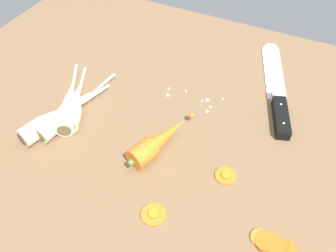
# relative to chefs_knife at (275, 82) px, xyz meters

# --- Properties ---
(ground_plane) EXTENTS (1.20, 0.90, 0.04)m
(ground_plane) POSITION_rel_chefs_knife_xyz_m (-0.16, -0.23, -0.03)
(ground_plane) COLOR brown
(chefs_knife) EXTENTS (0.14, 0.34, 0.04)m
(chefs_knife) POSITION_rel_chefs_knife_xyz_m (0.00, 0.00, 0.00)
(chefs_knife) COLOR silver
(chefs_knife) RESTS_ON ground_plane
(whole_carrot) EXTENTS (0.08, 0.17, 0.04)m
(whole_carrot) POSITION_rel_chefs_knife_xyz_m (-0.16, -0.30, 0.01)
(whole_carrot) COLOR orange
(whole_carrot) RESTS_ON ground_plane
(parsnip_front) EXTENTS (0.13, 0.21, 0.04)m
(parsnip_front) POSITION_rel_chefs_knife_xyz_m (-0.38, -0.29, 0.01)
(parsnip_front) COLOR beige
(parsnip_front) RESTS_ON ground_plane
(parsnip_mid_left) EXTENTS (0.11, 0.19, 0.04)m
(parsnip_mid_left) POSITION_rel_chefs_knife_xyz_m (-0.37, -0.28, 0.01)
(parsnip_mid_left) COLOR beige
(parsnip_mid_left) RESTS_ON ground_plane
(parsnip_mid_right) EXTENTS (0.08, 0.22, 0.04)m
(parsnip_mid_right) POSITION_rel_chefs_knife_xyz_m (-0.38, -0.33, 0.01)
(parsnip_mid_right) COLOR beige
(parsnip_mid_right) RESTS_ON ground_plane
(parsnip_back) EXTENTS (0.05, 0.24, 0.04)m
(parsnip_back) POSITION_rel_chefs_knife_xyz_m (-0.37, -0.31, 0.01)
(parsnip_back) COLOR beige
(parsnip_back) RESTS_ON ground_plane
(carrot_slice_stack) EXTENTS (0.07, 0.04, 0.03)m
(carrot_slice_stack) POSITION_rel_chefs_knife_xyz_m (0.09, -0.40, 0.00)
(carrot_slice_stack) COLOR orange
(carrot_slice_stack) RESTS_ON ground_plane
(carrot_slice_stray_near) EXTENTS (0.04, 0.04, 0.01)m
(carrot_slice_stray_near) POSITION_rel_chefs_knife_xyz_m (-0.10, -0.43, -0.00)
(carrot_slice_stray_near) COLOR orange
(carrot_slice_stray_near) RESTS_ON ground_plane
(carrot_slice_stray_mid) EXTENTS (0.04, 0.04, 0.01)m
(carrot_slice_stray_mid) POSITION_rel_chefs_knife_xyz_m (-0.02, -0.30, -0.00)
(carrot_slice_stray_mid) COLOR orange
(carrot_slice_stray_mid) RESTS_ON ground_plane
(mince_crumbs) EXTENTS (0.13, 0.06, 0.01)m
(mince_crumbs) POSITION_rel_chefs_knife_xyz_m (-0.15, -0.14, -0.00)
(mince_crumbs) COLOR silver
(mince_crumbs) RESTS_ON ground_plane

